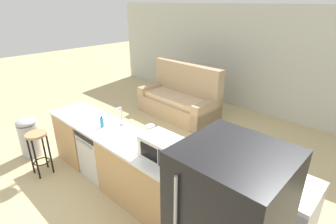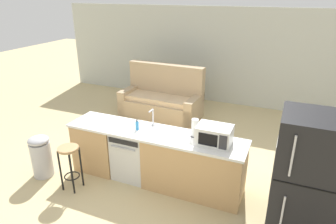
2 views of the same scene
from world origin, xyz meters
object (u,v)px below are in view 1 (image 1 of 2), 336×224
(stove_range, at_px, (275,213))
(trash_bin, at_px, (29,137))
(couch, at_px, (181,100))
(paper_towel_roll, at_px, (151,135))
(soap_bottle, at_px, (102,122))
(microwave, at_px, (162,148))
(bar_stool, at_px, (38,145))
(dishwasher, at_px, (103,151))
(kettle, at_px, (262,173))

(stove_range, relative_size, trash_bin, 1.22)
(trash_bin, relative_size, couch, 0.36)
(paper_towel_roll, xyz_separation_m, soap_bottle, (-0.92, -0.14, -0.07))
(stove_range, distance_m, microwave, 1.47)
(bar_stool, bearing_deg, dishwasher, 44.24)
(stove_range, height_order, soap_bottle, soap_bottle)
(paper_towel_roll, bearing_deg, microwave, -19.92)
(stove_range, bearing_deg, microwave, -155.92)
(stove_range, bearing_deg, paper_towel_roll, -164.67)
(microwave, xyz_separation_m, couch, (-2.03, 2.70, -0.65))
(dishwasher, distance_m, trash_bin, 1.57)
(stove_range, xyz_separation_m, soap_bottle, (-2.49, -0.57, 0.52))
(dishwasher, xyz_separation_m, trash_bin, (-1.44, -0.62, -0.04))
(dishwasher, bearing_deg, paper_towel_roll, 6.59)
(soap_bottle, xyz_separation_m, couch, (-0.78, 2.72, -0.58))
(paper_towel_roll, relative_size, soap_bottle, 1.60)
(trash_bin, bearing_deg, microwave, 12.36)
(microwave, bearing_deg, bar_stool, -161.33)
(dishwasher, bearing_deg, kettle, 9.85)
(dishwasher, height_order, kettle, kettle)
(stove_range, xyz_separation_m, paper_towel_roll, (-1.56, -0.43, 0.59))
(paper_towel_roll, xyz_separation_m, couch, (-1.70, 2.58, -0.64))
(kettle, bearing_deg, microwave, -158.28)
(paper_towel_roll, relative_size, bar_stool, 0.38)
(trash_bin, bearing_deg, soap_bottle, 20.89)
(soap_bottle, bearing_deg, stove_range, 12.98)
(dishwasher, xyz_separation_m, couch, (-0.66, 2.70, -0.03))
(dishwasher, height_order, paper_towel_roll, paper_towel_roll)
(dishwasher, relative_size, kettle, 4.10)
(stove_range, height_order, bar_stool, stove_range)
(dishwasher, relative_size, paper_towel_roll, 2.98)
(trash_bin, bearing_deg, dishwasher, 23.21)
(dishwasher, bearing_deg, trash_bin, -156.79)
(stove_range, bearing_deg, trash_bin, -163.91)
(bar_stool, xyz_separation_m, couch, (0.07, 3.41, -0.14))
(couch, bearing_deg, paper_towel_roll, -56.62)
(bar_stool, bearing_deg, stove_range, 20.72)
(soap_bottle, bearing_deg, kettle, 10.91)
(microwave, height_order, kettle, microwave)
(paper_towel_roll, bearing_deg, dishwasher, -173.41)
(paper_towel_roll, bearing_deg, soap_bottle, -171.11)
(microwave, bearing_deg, dishwasher, 179.95)
(soap_bottle, xyz_separation_m, bar_stool, (-0.84, -0.69, -0.44))
(dishwasher, bearing_deg, stove_range, 11.91)
(kettle, bearing_deg, paper_towel_roll, -167.77)
(trash_bin, height_order, couch, couch)
(microwave, xyz_separation_m, soap_bottle, (-1.26, -0.02, -0.07))
(paper_towel_roll, bearing_deg, bar_stool, -154.81)
(stove_range, bearing_deg, kettle, -142.84)
(stove_range, height_order, couch, couch)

